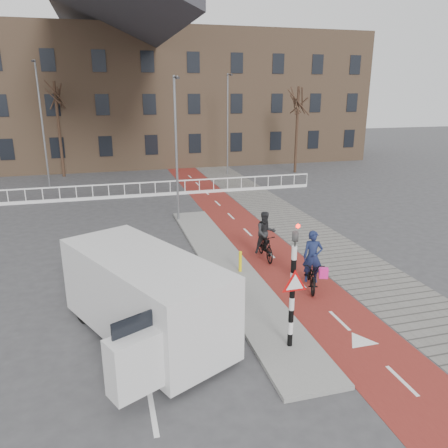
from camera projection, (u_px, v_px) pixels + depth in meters
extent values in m
plane|color=#38383A|center=(282.00, 312.00, 13.96)|extent=(120.00, 120.00, 0.00)
cube|color=maroon|center=(236.00, 221.00, 23.55)|extent=(2.50, 60.00, 0.01)
cube|color=slate|center=(284.00, 217.00, 24.26)|extent=(3.00, 60.00, 0.01)
cube|color=gray|center=(227.00, 266.00, 17.45)|extent=(1.80, 16.00, 0.12)
cylinder|color=black|center=(292.00, 297.00, 11.51)|extent=(0.14, 0.14, 2.88)
imported|color=black|center=(295.00, 231.00, 10.96)|extent=(0.13, 0.16, 0.80)
cylinder|color=#FF0C05|center=(298.00, 226.00, 10.78)|extent=(0.11, 0.02, 0.11)
cylinder|color=yellow|center=(240.00, 261.00, 16.66)|extent=(0.12, 0.12, 0.80)
imported|color=black|center=(312.00, 273.00, 15.52)|extent=(1.37, 2.17, 1.08)
imported|color=#172146|center=(313.00, 257.00, 15.33)|extent=(0.80, 0.65, 1.88)
cube|color=#EF2191|center=(324.00, 273.00, 15.02)|extent=(0.35, 0.28, 0.36)
imported|color=black|center=(265.00, 246.00, 18.18)|extent=(0.61, 1.92, 1.14)
imported|color=black|center=(266.00, 233.00, 18.01)|extent=(0.90, 0.71, 1.79)
cube|color=silver|center=(144.00, 294.00, 12.22)|extent=(4.58, 6.15, 2.29)
cube|color=#1C8221|center=(102.00, 303.00, 11.96)|extent=(1.63, 3.30, 0.55)
cube|color=#1C8221|center=(185.00, 293.00, 12.54)|extent=(1.63, 3.30, 0.55)
cube|color=black|center=(154.00, 327.00, 9.79)|extent=(1.87, 0.95, 0.90)
cylinder|color=black|center=(154.00, 368.00, 10.48)|extent=(0.61, 0.85, 0.80)
cylinder|color=black|center=(216.00, 339.00, 11.71)|extent=(0.61, 0.85, 0.80)
cylinder|color=black|center=(84.00, 310.00, 13.27)|extent=(0.61, 0.85, 0.80)
cylinder|color=black|center=(140.00, 291.00, 14.50)|extent=(0.61, 0.85, 0.80)
cube|color=silver|center=(108.00, 185.00, 28.08)|extent=(28.00, 0.08, 0.08)
cube|color=silver|center=(109.00, 197.00, 28.34)|extent=(28.00, 0.10, 0.20)
cube|color=#7F6047|center=(123.00, 98.00, 40.92)|extent=(46.00, 10.00, 12.00)
cylinder|color=black|center=(59.00, 130.00, 34.55)|extent=(0.22, 0.22, 7.42)
cylinder|color=black|center=(297.00, 131.00, 36.41)|extent=(0.23, 0.23, 7.05)
cylinder|color=slate|center=(176.00, 152.00, 22.47)|extent=(0.12, 0.12, 7.49)
cylinder|color=slate|center=(43.00, 126.00, 30.22)|extent=(0.12, 0.12, 8.70)
cylinder|color=slate|center=(228.00, 125.00, 35.69)|extent=(0.12, 0.12, 8.03)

